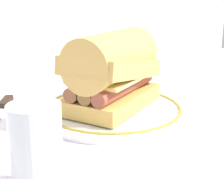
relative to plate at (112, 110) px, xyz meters
The scene contains 6 objects.
ground_plane 0.01m from the plate, 78.84° to the left, with size 1.50×1.50×0.00m, color silver.
plate is the anchor object (origin of this frame).
sausage_sandwich 0.07m from the plate, 91.59° to the left, with size 0.21×0.17×0.13m.
drinking_glass 0.26m from the plate, 145.16° to the right, with size 0.06×0.06×0.10m.
salt_shaker 0.26m from the plate, 58.37° to the left, with size 0.03×0.03×0.08m.
butter_knife 0.20m from the plate, 139.30° to the left, with size 0.10×0.14×0.01m.
Camera 1 is at (-0.34, -0.46, 0.21)m, focal length 54.98 mm.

